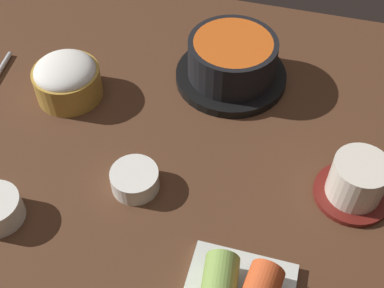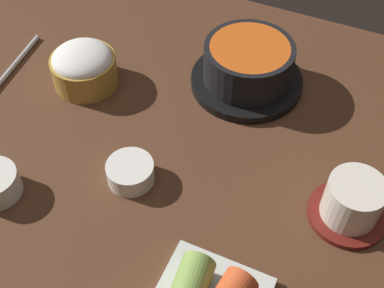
# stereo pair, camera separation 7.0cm
# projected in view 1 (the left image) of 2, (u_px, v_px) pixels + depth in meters

# --- Properties ---
(dining_table) EXTENTS (1.00, 0.76, 0.02)m
(dining_table) POSITION_uv_depth(u_px,v_px,m) (183.00, 149.00, 0.75)
(dining_table) COLOR #4C2D1C
(dining_table) RESTS_ON ground
(stone_pot) EXTENTS (0.18, 0.18, 0.08)m
(stone_pot) POSITION_uv_depth(u_px,v_px,m) (232.00, 62.00, 0.80)
(stone_pot) COLOR black
(stone_pot) RESTS_ON dining_table
(rice_bowl) EXTENTS (0.10, 0.10, 0.07)m
(rice_bowl) POSITION_uv_depth(u_px,v_px,m) (67.00, 78.00, 0.78)
(rice_bowl) COLOR #B78C38
(rice_bowl) RESTS_ON dining_table
(tea_cup_with_saucer) EXTENTS (0.10, 0.10, 0.07)m
(tea_cup_with_saucer) POSITION_uv_depth(u_px,v_px,m) (357.00, 181.00, 0.66)
(tea_cup_with_saucer) COLOR maroon
(tea_cup_with_saucer) RESTS_ON dining_table
(banchan_cup_center) EXTENTS (0.07, 0.07, 0.03)m
(banchan_cup_center) POSITION_uv_depth(u_px,v_px,m) (135.00, 179.00, 0.68)
(banchan_cup_center) COLOR white
(banchan_cup_center) RESTS_ON dining_table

